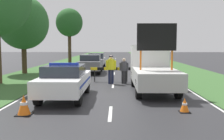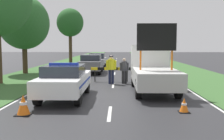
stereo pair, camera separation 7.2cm
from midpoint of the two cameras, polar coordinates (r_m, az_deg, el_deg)
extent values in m
plane|color=#28282B|center=(12.63, -0.14, -5.36)|extent=(160.00, 160.00, 0.00)
cube|color=silver|center=(9.22, -0.59, -9.39)|extent=(0.12, 2.05, 0.01)
cube|color=silver|center=(15.53, 0.09, -3.32)|extent=(0.12, 2.05, 0.01)
cube|color=silver|center=(21.92, 0.37, -0.77)|extent=(0.12, 2.05, 0.01)
cube|color=silver|center=(28.33, 0.52, 0.63)|extent=(0.12, 2.05, 0.01)
cube|color=silver|center=(34.75, 0.62, 1.51)|extent=(0.12, 2.05, 0.01)
cube|color=silver|center=(41.18, 0.69, 2.11)|extent=(0.12, 2.05, 0.01)
cube|color=silver|center=(47.62, 0.74, 2.55)|extent=(0.12, 2.05, 0.01)
cube|color=silver|center=(24.27, -9.14, -0.24)|extent=(0.10, 57.54, 0.01)
cube|color=silver|center=(24.18, 10.03, -0.27)|extent=(0.10, 57.54, 0.01)
cube|color=#38602D|center=(33.17, -10.59, 1.25)|extent=(4.59, 120.00, 0.03)
cube|color=#38602D|center=(33.07, 11.80, 1.21)|extent=(4.59, 120.00, 0.03)
cube|color=white|center=(11.81, -10.33, -2.65)|extent=(1.82, 4.55, 0.66)
cube|color=#282D38|center=(11.61, -10.50, -0.05)|extent=(1.60, 2.09, 0.45)
cylinder|color=black|center=(13.39, -12.43, -3.17)|extent=(0.24, 0.78, 0.78)
cylinder|color=black|center=(13.11, -5.70, -3.25)|extent=(0.24, 0.78, 0.78)
cylinder|color=black|center=(10.70, -15.96, -5.39)|extent=(0.24, 0.78, 0.78)
cylinder|color=black|center=(10.35, -7.53, -5.58)|extent=(0.24, 0.78, 0.78)
cube|color=#1E38C6|center=(11.59, -10.53, 1.30)|extent=(1.27, 0.24, 0.10)
cube|color=#193399|center=(11.80, -10.33, -2.50)|extent=(1.83, 3.73, 0.10)
cube|color=black|center=(14.07, -8.47, -1.61)|extent=(1.00, 0.08, 0.39)
cube|color=white|center=(15.11, 7.93, 1.72)|extent=(2.01, 1.80, 1.92)
cube|color=#232833|center=(15.96, 7.57, 3.16)|extent=(1.71, 0.04, 0.85)
cube|color=#B2B2AD|center=(12.47, 9.39, -1.74)|extent=(2.01, 3.66, 0.77)
cylinder|color=#D16619|center=(12.31, 6.09, 2.12)|extent=(0.09, 0.09, 0.90)
cylinder|color=#D16619|center=(12.52, 12.76, 2.07)|extent=(0.09, 0.09, 0.90)
cube|color=black|center=(12.38, 9.53, 7.08)|extent=(1.83, 0.12, 1.26)
cylinder|color=black|center=(15.12, 4.55, -1.91)|extent=(0.24, 0.88, 0.88)
cylinder|color=black|center=(15.33, 11.17, -1.89)|extent=(0.24, 0.88, 0.88)
cylinder|color=black|center=(11.70, 5.58, -4.05)|extent=(0.24, 0.88, 0.88)
cylinder|color=black|center=(11.97, 14.08, -3.98)|extent=(0.24, 0.88, 0.88)
cylinder|color=black|center=(17.10, -3.92, -1.28)|extent=(0.07, 0.07, 0.75)
cylinder|color=black|center=(17.04, 3.15, -1.29)|extent=(0.07, 0.07, 0.75)
cube|color=yellow|center=(17.05, -4.07, 0.28)|extent=(0.44, 0.08, 0.18)
cube|color=black|center=(17.02, -2.60, 0.28)|extent=(0.44, 0.08, 0.18)
cube|color=yellow|center=(17.00, -1.13, 0.28)|extent=(0.44, 0.08, 0.18)
cube|color=black|center=(16.99, 0.35, 0.28)|extent=(0.44, 0.08, 0.18)
cube|color=yellow|center=(16.99, 1.83, 0.27)|extent=(0.44, 0.08, 0.18)
cube|color=black|center=(17.00, 3.31, 0.27)|extent=(0.44, 0.08, 0.18)
cylinder|color=#191E38|center=(16.06, -0.67, -1.48)|extent=(0.16, 0.16, 0.87)
cylinder|color=#191E38|center=(16.05, -0.03, -1.48)|extent=(0.16, 0.16, 0.87)
cylinder|color=yellow|center=(15.98, -0.35, 1.24)|extent=(0.40, 0.40, 0.65)
cylinder|color=yellow|center=(15.99, -1.25, 1.12)|extent=(0.13, 0.13, 0.56)
cylinder|color=yellow|center=(15.98, 0.54, 1.12)|extent=(0.13, 0.13, 0.56)
sphere|color=beige|center=(15.96, -0.36, 2.81)|extent=(0.23, 0.23, 0.23)
cylinder|color=#141933|center=(15.95, -0.36, 3.04)|extent=(0.26, 0.26, 0.06)
cylinder|color=#232326|center=(16.22, 2.20, -1.57)|extent=(0.15, 0.15, 0.78)
cylinder|color=#232326|center=(16.22, 2.78, -1.57)|extent=(0.15, 0.15, 0.78)
cylinder|color=#3D3D42|center=(16.15, 2.50, 0.84)|extent=(0.36, 0.36, 0.59)
cylinder|color=#3D3D42|center=(16.15, 1.71, 0.74)|extent=(0.12, 0.12, 0.50)
cylinder|color=#3D3D42|center=(16.16, 3.29, 0.74)|extent=(0.12, 0.12, 0.50)
sphere|color=beige|center=(16.12, 2.51, 2.24)|extent=(0.20, 0.20, 0.20)
cube|color=black|center=(9.49, -18.78, -9.17)|extent=(0.51, 0.51, 0.03)
cone|color=orange|center=(9.41, -18.85, -7.11)|extent=(0.43, 0.43, 0.67)
cylinder|color=white|center=(9.41, -18.85, -6.91)|extent=(0.24, 0.24, 0.09)
cube|color=black|center=(9.69, 15.29, -8.78)|extent=(0.37, 0.37, 0.03)
cone|color=orange|center=(9.63, 15.33, -7.29)|extent=(0.31, 0.31, 0.49)
cylinder|color=white|center=(9.62, 15.33, -7.15)|extent=(0.18, 0.18, 0.07)
cube|color=slate|center=(22.44, -4.71, 1.18)|extent=(1.80, 4.43, 0.73)
cube|color=#282D38|center=(22.27, -4.76, 2.71)|extent=(1.58, 2.04, 0.48)
cylinder|color=black|center=(23.92, -6.23, 0.54)|extent=(0.24, 0.70, 0.70)
cylinder|color=black|center=(23.77, -2.50, 0.54)|extent=(0.24, 0.70, 0.70)
cylinder|color=black|center=(21.21, -7.17, -0.08)|extent=(0.24, 0.70, 0.70)
cylinder|color=black|center=(21.04, -2.96, -0.09)|extent=(0.24, 0.70, 0.70)
cube|color=#B2B2B7|center=(28.24, -3.44, 1.96)|extent=(1.71, 4.66, 0.57)
cube|color=#282D38|center=(28.07, -3.47, 3.09)|extent=(1.50, 2.14, 0.56)
cylinder|color=black|center=(29.76, -4.64, 1.58)|extent=(0.24, 0.78, 0.78)
cylinder|color=black|center=(29.65, -1.81, 1.58)|extent=(0.24, 0.78, 0.78)
cylinder|color=black|center=(26.89, -5.24, 1.17)|extent=(0.24, 0.78, 0.78)
cylinder|color=black|center=(26.77, -2.11, 1.17)|extent=(0.24, 0.78, 0.78)
cylinder|color=#42301E|center=(29.99, -9.26, 4.43)|extent=(0.37, 0.37, 3.78)
ellipsoid|color=#235623|center=(30.09, -9.35, 10.16)|extent=(2.98, 2.98, 3.13)
cylinder|color=#42301E|center=(22.95, -18.65, 2.53)|extent=(0.40, 0.40, 2.65)
ellipsoid|color=#2D662D|center=(23.01, -18.86, 9.72)|extent=(4.15, 4.15, 4.36)
camera|label=1|loc=(0.04, -90.15, -0.01)|focal=42.00mm
camera|label=2|loc=(0.04, 89.85, 0.01)|focal=42.00mm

